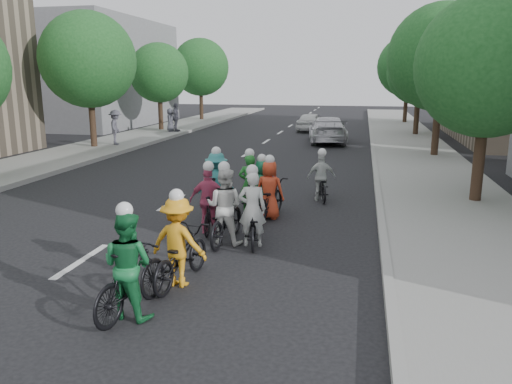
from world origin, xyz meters
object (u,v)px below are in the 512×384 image
(cyclist_2, at_px, (180,250))
(cyclist_8, at_px, (321,182))
(cyclist_3, at_px, (210,206))
(cyclist_7, at_px, (217,188))
(spectator_0, at_px, (116,127))
(spectator_1, at_px, (176,117))
(cyclist_4, at_px, (270,196))
(cyclist_5, at_px, (250,191))
(follow_car_lead, at_px, (327,130))
(cyclist_1, at_px, (130,273))
(cyclist_6, at_px, (225,214))
(cyclist_9, at_px, (262,191))
(spectator_2, at_px, (170,120))
(follow_car_trail, at_px, (310,122))
(cyclist_0, at_px, (253,219))

(cyclist_2, xyz_separation_m, cyclist_8, (1.95, 6.92, -0.10))
(cyclist_3, relative_size, cyclist_7, 0.94)
(cyclist_2, xyz_separation_m, spectator_0, (-9.75, 16.51, 0.42))
(cyclist_7, relative_size, spectator_1, 0.99)
(spectator_1, bearing_deg, cyclist_8, -152.63)
(cyclist_4, bearing_deg, cyclist_5, -20.25)
(follow_car_lead, bearing_deg, cyclist_1, 79.02)
(cyclist_6, relative_size, spectator_1, 1.06)
(cyclist_9, relative_size, follow_car_lead, 0.32)
(cyclist_3, bearing_deg, follow_car_lead, -101.36)
(spectator_1, relative_size, spectator_2, 1.22)
(cyclist_5, distance_m, spectator_2, 20.74)
(cyclist_2, height_order, cyclist_7, cyclist_7)
(cyclist_5, bearing_deg, cyclist_4, 144.42)
(cyclist_6, xyz_separation_m, follow_car_trail, (-0.65, 24.69, -0.02))
(cyclist_8, relative_size, spectator_2, 1.14)
(cyclist_6, bearing_deg, spectator_0, -50.58)
(cyclist_1, bearing_deg, cyclist_3, -78.65)
(cyclist_0, relative_size, spectator_2, 1.19)
(cyclist_0, bearing_deg, spectator_0, -63.58)
(cyclist_6, xyz_separation_m, follow_car_lead, (0.95, 18.58, 0.08))
(cyclist_1, distance_m, cyclist_8, 8.52)
(follow_car_lead, bearing_deg, cyclist_8, 86.09)
(cyclist_7, xyz_separation_m, follow_car_lead, (1.82, 16.27, 0.02))
(cyclist_9, bearing_deg, cyclist_7, 16.80)
(cyclist_0, xyz_separation_m, spectator_1, (-9.85, 21.12, 0.50))
(follow_car_lead, height_order, follow_car_trail, follow_car_lead)
(cyclist_7, relative_size, cyclist_9, 1.13)
(cyclist_9, bearing_deg, cyclist_0, 95.24)
(cyclist_1, relative_size, cyclist_7, 1.02)
(cyclist_3, xyz_separation_m, follow_car_trail, (-0.09, 24.02, 0.00))
(spectator_2, bearing_deg, cyclist_7, -161.46)
(follow_car_lead, bearing_deg, spectator_1, -21.15)
(cyclist_8, relative_size, follow_car_trail, 0.46)
(cyclist_1, bearing_deg, spectator_1, -60.08)
(cyclist_6, relative_size, cyclist_8, 1.13)
(follow_car_trail, bearing_deg, cyclist_1, 94.73)
(cyclist_3, height_order, cyclist_9, cyclist_3)
(cyclist_5, bearing_deg, cyclist_2, 81.23)
(cyclist_2, bearing_deg, cyclist_0, -100.70)
(spectator_2, bearing_deg, follow_car_trail, -73.84)
(cyclist_8, bearing_deg, follow_car_lead, -98.63)
(cyclist_9, bearing_deg, cyclist_6, 81.87)
(cyclist_0, height_order, spectator_1, spectator_1)
(cyclist_7, distance_m, cyclist_9, 1.23)
(cyclist_7, xyz_separation_m, spectator_1, (-8.35, 18.79, 0.36))
(cyclist_3, relative_size, spectator_2, 1.14)
(cyclist_1, distance_m, cyclist_2, 1.34)
(cyclist_3, height_order, cyclist_5, cyclist_5)
(cyclist_8, bearing_deg, cyclist_1, 62.54)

